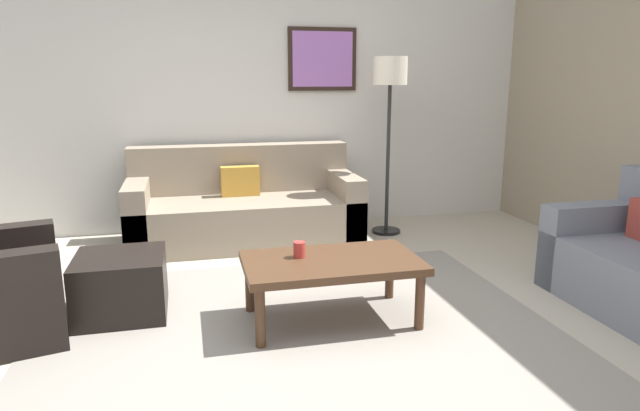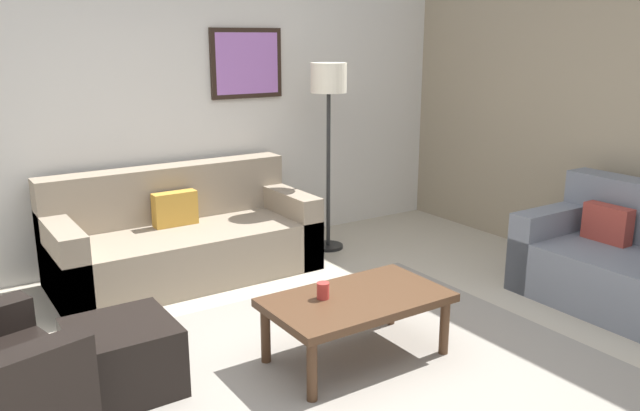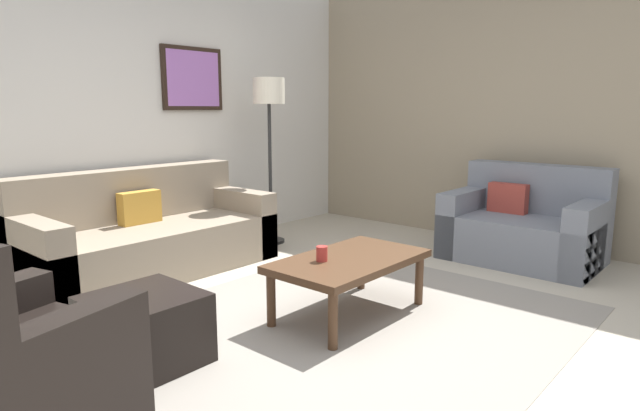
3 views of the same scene
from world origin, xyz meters
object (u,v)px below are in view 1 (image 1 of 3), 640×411
Objects in this scene: couch_main at (244,209)px; cup at (299,250)px; coffee_table at (332,267)px; framed_artwork at (322,59)px; lamp_standing at (390,89)px; ottoman at (121,285)px.

couch_main is 1.92m from cup.
coffee_table is 10.99× the size of cup.
couch_main is at bearing -154.03° from framed_artwork.
cup is 2.74m from framed_artwork.
coffee_table is 1.57× the size of framed_artwork.
lamp_standing reaches higher than coffee_table.
framed_artwork reaches higher than cup.
coffee_table is at bearing -102.52° from framed_artwork.
couch_main is 1.71m from framed_artwork.
lamp_standing is (1.06, 1.87, 1.05)m from coffee_table.
framed_artwork reaches higher than ottoman.
framed_artwork is (0.54, 2.42, 1.34)m from coffee_table.
coffee_table is (1.31, -0.41, 0.16)m from ottoman.
ottoman is at bearing -121.49° from couch_main.
lamp_standing is at bearing -46.33° from framed_artwork.
coffee_table is at bearing -80.24° from couch_main.
lamp_standing is at bearing 31.57° from ottoman.
lamp_standing is (2.37, 1.46, 1.21)m from ottoman.
cup is at bearing -85.39° from couch_main.
cup is at bearing -124.99° from lamp_standing.
coffee_table is (0.34, -1.99, 0.06)m from couch_main.
ottoman is at bearing 163.58° from cup.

